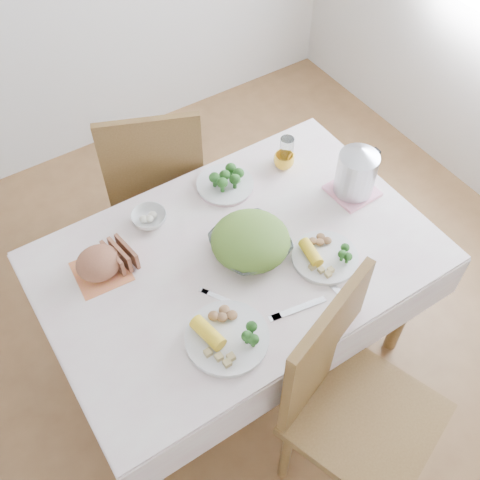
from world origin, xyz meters
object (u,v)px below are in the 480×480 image
yellow_mug (284,161)px  dining_table (239,308)px  dinner_plate_right (325,258)px  salad_bowl (250,245)px  chair_near (363,424)px  chair_far (157,182)px  dinner_plate_left (227,338)px  electric_kettle (356,172)px

yellow_mug → dining_table: bearing=-145.0°
dinner_plate_right → yellow_mug: (0.17, 0.50, 0.02)m
salad_bowl → dinner_plate_right: salad_bowl is taller
chair_near → dinner_plate_right: bearing=51.0°
chair_near → salad_bowl: (-0.03, 0.71, 0.33)m
chair_far → dinner_plate_right: 1.08m
chair_far → dinner_plate_left: 1.17m
yellow_mug → electric_kettle: bearing=-61.6°
dining_table → electric_kettle: 0.78m
dinner_plate_left → chair_near: bearing=-53.6°
chair_near → dining_table: bearing=77.1°
salad_bowl → dinner_plate_right: size_ratio=1.12×
dining_table → chair_near: bearing=-83.5°
dining_table → chair_near: 0.73m
dining_table → dinner_plate_right: 0.52m
dining_table → electric_kettle: (0.59, 0.02, 0.51)m
electric_kettle → dining_table: bearing=177.2°
chair_far → salad_bowl: bearing=113.9°
dining_table → dinner_plate_left: dinner_plate_left is taller
chair_near → dinner_plate_left: (-0.32, 0.43, 0.31)m
chair_far → electric_kettle: 1.05m
salad_bowl → yellow_mug: 0.50m
dining_table → dinner_plate_right: dinner_plate_right is taller
salad_bowl → yellow_mug: size_ratio=3.19×
dining_table → dinner_plate_left: bearing=-129.0°
dining_table → dinner_plate_right: size_ratio=5.43×
chair_far → salad_bowl: (0.02, -0.82, 0.33)m
dining_table → chair_near: size_ratio=1.32×
chair_far → dinner_plate_left: bearing=99.0°
salad_bowl → electric_kettle: 0.55m
chair_far → salad_bowl: size_ratio=3.58×
chair_near → dinner_plate_right: (0.18, 0.52, 0.31)m
dinner_plate_right → electric_kettle: (0.32, 0.22, 0.11)m
yellow_mug → electric_kettle: size_ratio=0.39×
dining_table → dinner_plate_left: 0.54m
dining_table → salad_bowl: 0.43m
salad_bowl → dinner_plate_right: bearing=-41.1°
dining_table → chair_far: 0.81m
dinner_plate_left → yellow_mug: (0.67, 0.59, 0.02)m
dinner_plate_right → electric_kettle: size_ratio=1.11×
dinner_plate_right → electric_kettle: 0.40m
chair_near → electric_kettle: size_ratio=4.59×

